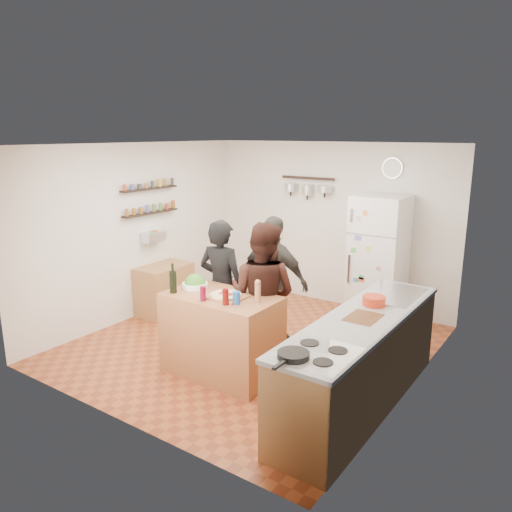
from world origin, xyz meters
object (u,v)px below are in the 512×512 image
Objects in this scene: person_back at (274,282)px; wall_clock at (392,168)px; fridge at (378,259)px; side_table at (165,289)px; salt_canister at (236,298)px; counter_run at (361,363)px; person_left at (222,286)px; prep_island at (222,334)px; person_center at (263,295)px; salad_bowl at (195,285)px; skillet at (293,355)px; red_bowl at (374,301)px; wine_bottle at (173,282)px; pepper_mill at (258,293)px.

wall_clock reaches higher than person_back.
fridge reaches higher than side_table.
person_back reaches higher than salt_canister.
side_table is at bearing 167.39° from counter_run.
person_left is at bearing -115.99° from wall_clock.
prep_island is 0.74× the size of person_center.
person_left is at bearing 128.15° from prep_island.
salad_bowl is at bearing -116.03° from fridge.
side_table is (-2.19, 1.13, -0.61)m from salt_canister.
prep_island is 2.15m from side_table.
skillet is (1.45, -0.90, 0.49)m from prep_island.
person_left reaches higher than counter_run.
person_center is 7.20× the size of red_bowl.
person_back is 2.42m from wall_clock.
pepper_mill is (0.95, 0.27, -0.02)m from wine_bottle.
wall_clock is at bearing 80.59° from salt_canister.
wine_bottle is (-0.50, -0.22, 0.58)m from prep_island.
prep_island is 3.43m from wall_clock.
person_center is at bearing 111.21° from person_back.
salad_bowl is 0.30m from wine_bottle.
wall_clock is (1.30, 3.09, 1.12)m from wine_bottle.
fridge is at bearing 79.44° from salt_canister.
person_back reaches higher than counter_run.
salad_bowl is 0.18× the size of person_left.
prep_island is at bearing -6.79° from salad_bowl.
prep_island reaches higher than counter_run.
fridge reaches higher than salt_canister.
salad_bowl is 1.25× the size of red_bowl.
person_back is at bearing -111.77° from wall_clock.
wall_clock reaches higher than fridge.
prep_island is at bearing 88.09° from person_back.
salt_canister is 2.54m from side_table.
salad_bowl is at bearing 73.50° from wine_bottle.
person_center reaches higher than salad_bowl.
prep_island is at bearing 23.75° from wine_bottle.
person_center is at bearing 117.36° from pepper_mill.
person_center is at bearing -171.47° from red_bowl.
salad_bowl is 1.50× the size of pepper_mill.
prep_island is 0.48× the size of counter_run.
person_back reaches higher than person_left.
salad_bowl is 1.20× the size of wine_bottle.
wine_bottle is (-0.08, -0.27, 0.09)m from salad_bowl.
side_table is (-2.69, -1.53, -0.54)m from fridge.
salt_canister is 0.44× the size of wall_clock.
wine_bottle is 1.04× the size of red_bowl.
wine_bottle reaches higher than salad_bowl.
person_left reaches higher than skillet.
person_left is 7.05× the size of red_bowl.
person_back is (0.42, 0.51, 0.00)m from person_left.
red_bowl is at bearing -69.90° from fridge.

